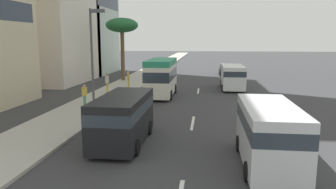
# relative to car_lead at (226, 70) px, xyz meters

# --- Properties ---
(ground_plane) EXTENTS (198.00, 198.00, 0.00)m
(ground_plane) POSITION_rel_car_lead_xyz_m (-8.52, 3.42, -0.76)
(ground_plane) COLOR #38383A
(sidewalk_right) EXTENTS (162.00, 3.86, 0.15)m
(sidewalk_right) POSITION_rel_car_lead_xyz_m (-8.52, 11.23, -0.68)
(sidewalk_right) COLOR #B2ADA3
(sidewalk_right) RESTS_ON ground_plane
(lane_stripe_mid) EXTENTS (3.20, 0.16, 0.01)m
(lane_stripe_mid) POSITION_rel_car_lead_xyz_m (-26.59, 3.42, -0.75)
(lane_stripe_mid) COLOR silver
(lane_stripe_mid) RESTS_ON ground_plane
(lane_stripe_far) EXTENTS (3.20, 0.16, 0.01)m
(lane_stripe_far) POSITION_rel_car_lead_xyz_m (-14.38, 3.42, -0.75)
(lane_stripe_far) COLOR silver
(lane_stripe_far) RESTS_ON ground_plane
(car_lead) EXTENTS (4.76, 1.82, 1.59)m
(car_lead) POSITION_rel_car_lead_xyz_m (0.00, 0.00, 0.00)
(car_lead) COLOR black
(car_lead) RESTS_ON ground_plane
(minibus_second) EXTENTS (6.25, 2.26, 3.23)m
(minibus_second) POSITION_rel_car_lead_xyz_m (-17.66, 6.57, 1.01)
(minibus_second) COLOR silver
(minibus_second) RESTS_ON ground_plane
(van_third) EXTENTS (5.33, 2.14, 2.32)m
(van_third) POSITION_rel_car_lead_xyz_m (-30.77, 6.56, 0.58)
(van_third) COLOR black
(van_third) RESTS_ON ground_plane
(van_fourth) EXTENTS (5.40, 2.22, 2.37)m
(van_fourth) POSITION_rel_car_lead_xyz_m (-12.87, 0.06, 0.61)
(van_fourth) COLOR white
(van_fourth) RESTS_ON ground_plane
(van_fifth) EXTENTS (5.20, 2.13, 2.44)m
(van_fifth) POSITION_rel_car_lead_xyz_m (-32.83, 0.19, 0.64)
(van_fifth) COLOR silver
(van_fifth) RESTS_ON ground_plane
(pedestrian_near_lamp) EXTENTS (0.36, 0.29, 1.60)m
(pedestrian_near_lamp) POSITION_rel_car_lead_xyz_m (-13.56, 10.55, 0.27)
(pedestrian_near_lamp) COLOR gold
(pedestrian_near_lamp) RESTS_ON sidewalk_right
(pedestrian_mid_block) EXTENTS (0.30, 0.36, 1.57)m
(pedestrian_mid_block) POSITION_rel_car_lead_xyz_m (-23.23, 11.42, 0.25)
(pedestrian_mid_block) COLOR #4C8C66
(pedestrian_mid_block) RESTS_ON sidewalk_right
(pedestrian_by_tree) EXTENTS (0.37, 0.39, 1.81)m
(pedestrian_by_tree) POSITION_rel_car_lead_xyz_m (-17.38, 11.56, 0.40)
(pedestrian_by_tree) COLOR gold
(pedestrian_by_tree) RESTS_ON sidewalk_right
(palm_tree) EXTENTS (3.74, 3.74, 7.25)m
(palm_tree) POSITION_rel_car_lead_xyz_m (-8.17, 12.51, 5.63)
(palm_tree) COLOR brown
(palm_tree) RESTS_ON sidewalk_right
(street_lamp) EXTENTS (0.24, 0.97, 6.63)m
(street_lamp) POSITION_rel_car_lead_xyz_m (-26.10, 9.58, 3.50)
(street_lamp) COLOR #4C4C51
(street_lamp) RESTS_ON sidewalk_right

